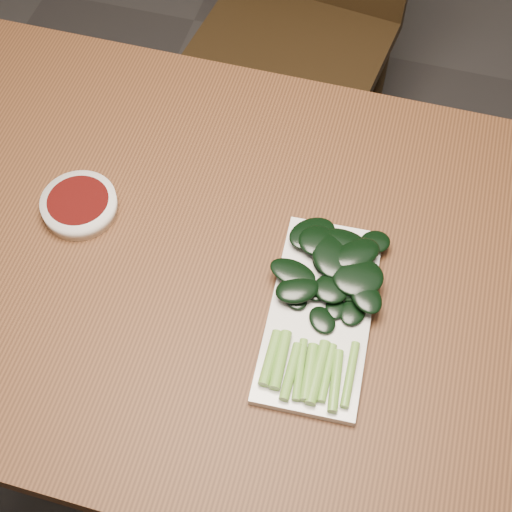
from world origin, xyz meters
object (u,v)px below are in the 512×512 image
object	(u,v)px
chair_far	(299,17)
sauce_bowl	(79,205)
serving_plate	(320,313)
table	(235,282)
gai_lan	(330,288)

from	to	relation	value
chair_far	sauce_bowl	size ratio (longest dim) A/B	7.52
serving_plate	sauce_bowl	bearing A→B (deg)	168.65
table	serving_plate	xyz separation A→B (m)	(0.15, -0.06, 0.08)
chair_far	sauce_bowl	xyz separation A→B (m)	(-0.17, -0.85, 0.28)
chair_far	serving_plate	bearing A→B (deg)	-67.88
chair_far	sauce_bowl	bearing A→B (deg)	-93.56
table	gai_lan	size ratio (longest dim) A/B	4.54
table	gai_lan	xyz separation A→B (m)	(0.15, -0.03, 0.10)
chair_far	gai_lan	world-z (taller)	chair_far
table	chair_far	size ratio (longest dim) A/B	1.57
sauce_bowl	gai_lan	world-z (taller)	gai_lan
chair_far	gai_lan	size ratio (longest dim) A/B	2.89
serving_plate	table	bearing A→B (deg)	158.05
chair_far	gai_lan	xyz separation A→B (m)	(0.25, -0.89, 0.29)
table	chair_far	bearing A→B (deg)	96.15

